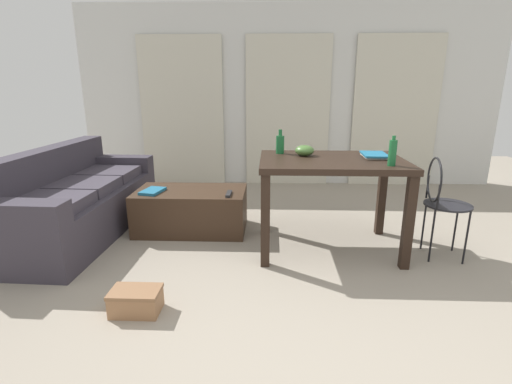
{
  "coord_description": "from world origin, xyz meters",
  "views": [
    {
      "loc": [
        -0.23,
        -1.67,
        1.38
      ],
      "look_at": [
        -0.36,
        1.65,
        0.44
      ],
      "focal_mm": 26.43,
      "sensor_mm": 36.0,
      "label": 1
    }
  ],
  "objects_px": {
    "coffee_table": "(191,210)",
    "bottle_far": "(393,153)",
    "couch": "(75,202)",
    "shoebox": "(136,301)",
    "bottle_near": "(280,144)",
    "tv_remote_primary": "(229,194)",
    "craft_table": "(331,173)",
    "magazine": "(153,191)",
    "book_stack": "(374,155)",
    "bowl": "(305,150)",
    "wire_chair": "(441,196)"
  },
  "relations": [
    {
      "from": "couch",
      "to": "book_stack",
      "type": "height_order",
      "value": "book_stack"
    },
    {
      "from": "coffee_table",
      "to": "tv_remote_primary",
      "type": "relative_size",
      "value": 5.63
    },
    {
      "from": "bowl",
      "to": "shoebox",
      "type": "height_order",
      "value": "bowl"
    },
    {
      "from": "couch",
      "to": "wire_chair",
      "type": "bearing_deg",
      "value": -6.79
    },
    {
      "from": "coffee_table",
      "to": "shoebox",
      "type": "relative_size",
      "value": 3.4
    },
    {
      "from": "bottle_far",
      "to": "shoebox",
      "type": "distance_m",
      "value": 2.08
    },
    {
      "from": "tv_remote_primary",
      "to": "shoebox",
      "type": "xyz_separation_m",
      "value": [
        -0.45,
        -1.27,
        -0.34
      ]
    },
    {
      "from": "craft_table",
      "to": "shoebox",
      "type": "distance_m",
      "value": 1.8
    },
    {
      "from": "tv_remote_primary",
      "to": "magazine",
      "type": "xyz_separation_m",
      "value": [
        -0.73,
        0.06,
        0.0
      ]
    },
    {
      "from": "book_stack",
      "to": "shoebox",
      "type": "bearing_deg",
      "value": -146.63
    },
    {
      "from": "shoebox",
      "to": "couch",
      "type": "bearing_deg",
      "value": 128.32
    },
    {
      "from": "tv_remote_primary",
      "to": "coffee_table",
      "type": "bearing_deg",
      "value": 159.87
    },
    {
      "from": "book_stack",
      "to": "magazine",
      "type": "bearing_deg",
      "value": 174.22
    },
    {
      "from": "bottle_near",
      "to": "bowl",
      "type": "relative_size",
      "value": 1.29
    },
    {
      "from": "bottle_near",
      "to": "book_stack",
      "type": "height_order",
      "value": "bottle_near"
    },
    {
      "from": "tv_remote_primary",
      "to": "magazine",
      "type": "bearing_deg",
      "value": 176.04
    },
    {
      "from": "tv_remote_primary",
      "to": "shoebox",
      "type": "height_order",
      "value": "tv_remote_primary"
    },
    {
      "from": "bottle_near",
      "to": "magazine",
      "type": "bearing_deg",
      "value": 177.4
    },
    {
      "from": "bottle_near",
      "to": "tv_remote_primary",
      "type": "height_order",
      "value": "bottle_near"
    },
    {
      "from": "magazine",
      "to": "tv_remote_primary",
      "type": "bearing_deg",
      "value": 7.26
    },
    {
      "from": "bowl",
      "to": "shoebox",
      "type": "xyz_separation_m",
      "value": [
        -1.13,
        -1.17,
        -0.76
      ]
    },
    {
      "from": "book_stack",
      "to": "bottle_near",
      "type": "bearing_deg",
      "value": 169.52
    },
    {
      "from": "wire_chair",
      "to": "bottle_near",
      "type": "relative_size",
      "value": 3.95
    },
    {
      "from": "bottle_near",
      "to": "bottle_far",
      "type": "xyz_separation_m",
      "value": [
        0.83,
        -0.5,
        0.02
      ]
    },
    {
      "from": "book_stack",
      "to": "shoebox",
      "type": "relative_size",
      "value": 0.96
    },
    {
      "from": "craft_table",
      "to": "bowl",
      "type": "distance_m",
      "value": 0.3
    },
    {
      "from": "magazine",
      "to": "book_stack",
      "type": "bearing_deg",
      "value": 6.21
    },
    {
      "from": "couch",
      "to": "magazine",
      "type": "xyz_separation_m",
      "value": [
        0.75,
        0.03,
        0.11
      ]
    },
    {
      "from": "bottle_near",
      "to": "tv_remote_primary",
      "type": "bearing_deg",
      "value": -179.26
    },
    {
      "from": "bowl",
      "to": "shoebox",
      "type": "relative_size",
      "value": 0.53
    },
    {
      "from": "couch",
      "to": "bottle_far",
      "type": "relative_size",
      "value": 8.81
    },
    {
      "from": "shoebox",
      "to": "bottle_near",
      "type": "bearing_deg",
      "value": 54.25
    },
    {
      "from": "coffee_table",
      "to": "book_stack",
      "type": "bearing_deg",
      "value": -9.95
    },
    {
      "from": "coffee_table",
      "to": "bottle_far",
      "type": "relative_size",
      "value": 4.64
    },
    {
      "from": "book_stack",
      "to": "tv_remote_primary",
      "type": "distance_m",
      "value": 1.33
    },
    {
      "from": "coffee_table",
      "to": "magazine",
      "type": "height_order",
      "value": "magazine"
    },
    {
      "from": "wire_chair",
      "to": "magazine",
      "type": "bearing_deg",
      "value": 170.55
    },
    {
      "from": "bowl",
      "to": "tv_remote_primary",
      "type": "distance_m",
      "value": 0.8
    },
    {
      "from": "bottle_near",
      "to": "bottle_far",
      "type": "height_order",
      "value": "bottle_far"
    },
    {
      "from": "book_stack",
      "to": "bowl",
      "type": "bearing_deg",
      "value": 175.68
    },
    {
      "from": "craft_table",
      "to": "bottle_near",
      "type": "height_order",
      "value": "bottle_near"
    },
    {
      "from": "magazine",
      "to": "wire_chair",
      "type": "bearing_deg",
      "value": 2.53
    },
    {
      "from": "bottle_far",
      "to": "book_stack",
      "type": "distance_m",
      "value": 0.36
    },
    {
      "from": "coffee_table",
      "to": "shoebox",
      "type": "xyz_separation_m",
      "value": [
        -0.06,
        -1.42,
        -0.12
      ]
    },
    {
      "from": "coffee_table",
      "to": "shoebox",
      "type": "distance_m",
      "value": 1.42
    },
    {
      "from": "magazine",
      "to": "shoebox",
      "type": "height_order",
      "value": "magazine"
    },
    {
      "from": "wire_chair",
      "to": "bottle_far",
      "type": "height_order",
      "value": "bottle_far"
    },
    {
      "from": "coffee_table",
      "to": "craft_table",
      "type": "xyz_separation_m",
      "value": [
        1.28,
        -0.38,
        0.48
      ]
    },
    {
      "from": "book_stack",
      "to": "coffee_table",
      "type": "bearing_deg",
      "value": 170.05
    },
    {
      "from": "couch",
      "to": "shoebox",
      "type": "distance_m",
      "value": 1.67
    }
  ]
}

